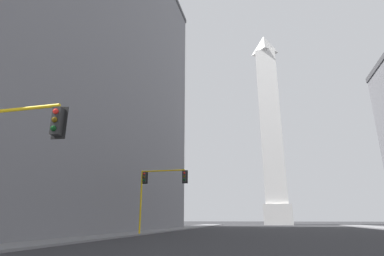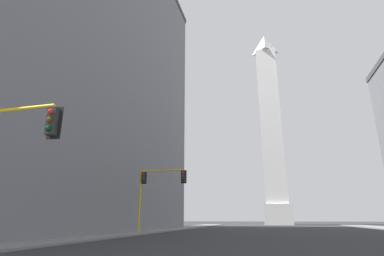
% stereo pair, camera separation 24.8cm
% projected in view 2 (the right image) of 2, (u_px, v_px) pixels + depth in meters
% --- Properties ---
extents(sidewalk_left, '(5.00, 103.26, 0.15)m').
position_uv_depth(sidewalk_left, '(132.00, 233.00, 32.93)').
color(sidewalk_left, slate).
rests_on(sidewalk_left, ground_plane).
extents(building_left, '(30.23, 50.04, 45.54)m').
position_uv_depth(building_left, '(37.00, 64.00, 42.73)').
color(building_left, slate).
rests_on(building_left, ground_plane).
extents(obelisk, '(7.39, 7.39, 58.28)m').
position_uv_depth(obelisk, '(271.00, 126.00, 88.10)').
color(obelisk, silver).
rests_on(obelisk, ground_plane).
extents(traffic_light_mid_left, '(5.07, 0.52, 6.37)m').
position_uv_depth(traffic_light_mid_left, '(155.00, 185.00, 30.45)').
color(traffic_light_mid_left, yellow).
rests_on(traffic_light_mid_left, ground_plane).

